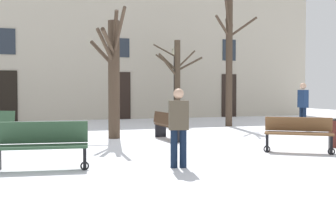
{
  "coord_description": "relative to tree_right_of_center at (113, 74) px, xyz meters",
  "views": [
    {
      "loc": [
        -4.48,
        -11.74,
        1.5
      ],
      "look_at": [
        0.0,
        2.01,
        1.02
      ],
      "focal_mm": 43.46,
      "sensor_mm": 36.0,
      "label": 1
    }
  ],
  "objects": [
    {
      "name": "building_facade",
      "position": [
        2.12,
        9.14,
        2.0
      ],
      "size": [
        23.51,
        0.6,
        8.03
      ],
      "color": "#BCB29E",
      "rests_on": "ground"
    },
    {
      "name": "person_strolling",
      "position": [
        7.45,
        0.44,
        -1.03
      ],
      "size": [
        0.25,
        0.4,
        1.84
      ],
      "rotation": [
        0.0,
        0.0,
        4.8
      ],
      "color": "black",
      "rests_on": "ground"
    },
    {
      "name": "tree_right_of_center",
      "position": [
        0.0,
        0.0,
        0.0
      ],
      "size": [
        0.88,
        2.4,
        3.97
      ],
      "color": "#423326",
      "rests_on": "ground"
    },
    {
      "name": "streetlamp",
      "position": [
        4.66,
        7.55,
        0.28
      ],
      "size": [
        0.3,
        0.3,
        3.84
      ],
      "color": "black",
      "rests_on": "ground"
    },
    {
      "name": "tree_left_of_center",
      "position": [
        5.6,
        3.04,
        0.87
      ],
      "size": [
        2.17,
        1.39,
        5.47
      ],
      "color": "#423326",
      "rests_on": "ground"
    },
    {
      "name": "bench_near_lamp",
      "position": [
        3.82,
        -4.32,
        -1.61
      ],
      "size": [
        1.6,
        1.28,
        0.87
      ],
      "rotation": [
        0.0,
        0.0,
        5.7
      ],
      "color": "brown",
      "rests_on": "ground"
    },
    {
      "name": "tree_center",
      "position": [
        4.1,
        5.61,
        0.07
      ],
      "size": [
        2.46,
        1.02,
        3.96
      ],
      "color": "#4C3D2D",
      "rests_on": "ground"
    },
    {
      "name": "bench_facing_shops",
      "position": [
        -2.24,
        -4.67,
        -1.6
      ],
      "size": [
        1.8,
        0.71,
        0.92
      ],
      "rotation": [
        0.0,
        0.0,
        6.16
      ],
      "color": "#2D4C33",
      "rests_on": "ground"
    },
    {
      "name": "bench_far_corner",
      "position": [
        1.54,
        -0.83,
        -1.62
      ],
      "size": [
        0.52,
        1.72,
        0.86
      ],
      "rotation": [
        0.0,
        0.0,
        1.62
      ],
      "color": "#3D2819",
      "rests_on": "ground"
    },
    {
      "name": "person_crossing_plaza",
      "position": [
        0.31,
        -5.33,
        -1.21
      ],
      "size": [
        0.42,
        0.3,
        1.56
      ],
      "rotation": [
        0.0,
        0.0,
        6.07
      ],
      "color": "black",
      "rests_on": "ground"
    },
    {
      "name": "ground_plane",
      "position": [
        2.13,
        -1.1,
        -2.07
      ],
      "size": [
        37.61,
        37.61,
        0.0
      ],
      "primitive_type": "plane",
      "color": "white"
    }
  ]
}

